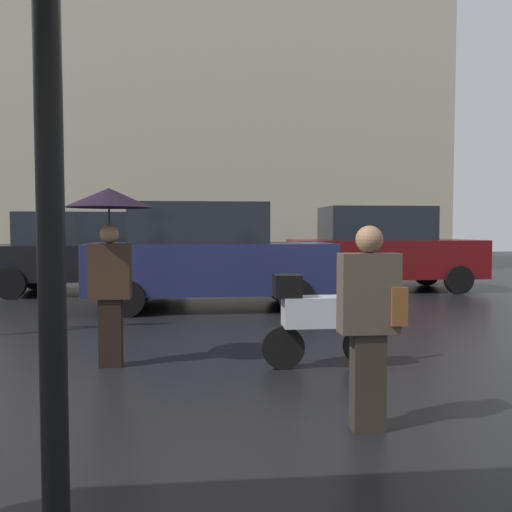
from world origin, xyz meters
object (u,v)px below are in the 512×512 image
object	(u,v)px
pedestrian_with_umbrella	(109,227)
parked_scooter	(320,317)
pedestrian_with_bag	(371,315)
parked_car_distant	(381,248)
parked_car_left	(86,252)
parked_car_right	(208,256)

from	to	relation	value
pedestrian_with_umbrella	parked_scooter	size ratio (longest dim) A/B	1.43
pedestrian_with_bag	parked_car_distant	distance (m)	9.30
parked_scooter	parked_car_distant	world-z (taller)	parked_car_distant
pedestrian_with_umbrella	parked_car_distant	world-z (taller)	parked_car_distant
parked_car_left	parked_car_right	world-z (taller)	parked_car_right
pedestrian_with_bag	parked_car_left	xyz separation A→B (m)	(-3.88, 8.87, 0.08)
pedestrian_with_umbrella	parked_car_distant	xyz separation A→B (m)	(5.30, 6.69, -0.51)
parked_car_left	parked_car_right	size ratio (longest dim) A/B	1.00
pedestrian_with_umbrella	parked_car_distant	distance (m)	8.55
parked_car_right	pedestrian_with_umbrella	bearing A→B (deg)	-109.76
parked_car_left	parked_scooter	bearing A→B (deg)	106.05
parked_scooter	parked_car_distant	xyz separation A→B (m)	(3.06, 6.98, 0.46)
parked_car_left	parked_car_distant	size ratio (longest dim) A/B	0.99
parked_car_distant	parked_car_left	bearing A→B (deg)	164.35
parked_scooter	parked_car_left	distance (m)	8.09
parked_car_right	pedestrian_with_bag	bearing A→B (deg)	-84.78
pedestrian_with_bag	parked_scooter	bearing A→B (deg)	0.15
pedestrian_with_umbrella	parked_car_distant	size ratio (longest dim) A/B	0.43
parked_car_left	parked_car_distant	world-z (taller)	parked_car_distant
parked_car_right	parked_scooter	bearing A→B (deg)	-80.60
pedestrian_with_bag	parked_car_left	size ratio (longest dim) A/B	0.34
pedestrian_with_bag	parked_car_right	distance (m)	6.36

